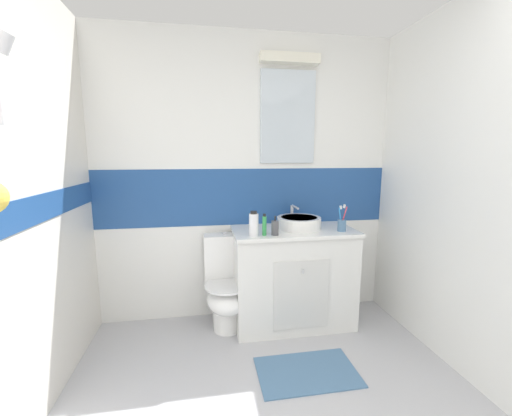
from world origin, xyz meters
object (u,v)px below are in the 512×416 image
Objects in this scene: toilet at (226,286)px; soap_dispenser at (275,228)px; sink_basin at (299,222)px; toothpaste_tube_upright at (264,225)px; toothbrush_cup at (342,224)px; mouthwash_bottle at (254,224)px.

toilet is 0.68m from soap_dispenser.
toothpaste_tube_upright is (-0.34, -0.20, 0.03)m from sink_basin.
toilet is at bearing 146.91° from toothpaste_tube_upright.
toothbrush_cup is at bearing -28.56° from sink_basin.
mouthwash_bottle reaches higher than toothpaste_tube_upright.
toothpaste_tube_upright is at bearing -33.09° from toilet.
toothbrush_cup reaches higher than toilet.
sink_basin is 0.40m from toothpaste_tube_upright.
sink_basin reaches higher than toilet.
soap_dispenser is at bearing -176.54° from toothbrush_cup.
toilet is at bearing 170.51° from toothbrush_cup.
mouthwash_bottle is at bearing 178.91° from soap_dispenser.
sink_basin is at bearing 38.63° from soap_dispenser.
sink_basin is 2.14× the size of mouthwash_bottle.
toothpaste_tube_upright is (-0.08, 0.00, 0.02)m from soap_dispenser.
toothbrush_cup is at bearing 3.46° from soap_dispenser.
toothbrush_cup is at bearing 2.65° from toothpaste_tube_upright.
sink_basin is at bearing 1.19° from toilet.
toilet is 3.57× the size of toothbrush_cup.
toothbrush_cup is at bearing -9.49° from toilet.
mouthwash_bottle reaches higher than toilet.
mouthwash_bottle reaches higher than sink_basin.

